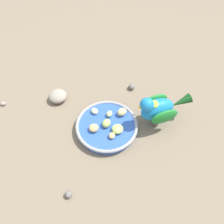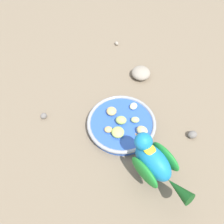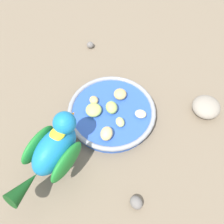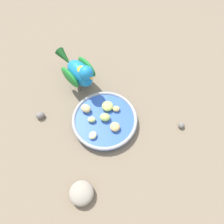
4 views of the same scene
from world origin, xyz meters
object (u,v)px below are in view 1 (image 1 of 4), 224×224
at_px(feeding_bowl, 107,126).
at_px(apple_piece_0, 107,123).
at_px(apple_piece_4, 122,112).
at_px(parrot, 158,108).
at_px(pebble_1, 132,87).
at_px(apple_piece_3, 109,114).
at_px(apple_piece_2, 112,135).
at_px(pebble_0, 3,104).
at_px(apple_piece_6, 95,111).
at_px(apple_piece_5, 94,128).
at_px(pebble_2, 68,194).
at_px(apple_piece_1, 118,129).
at_px(rock_large, 58,96).

xyz_separation_m(feeding_bowl, apple_piece_0, (0.00, 0.00, 0.02)).
xyz_separation_m(apple_piece_0, apple_piece_4, (-0.07, -0.00, 0.00)).
height_order(parrot, pebble_1, parrot).
relative_size(feeding_bowl, apple_piece_3, 8.25).
bearing_deg(pebble_1, apple_piece_2, 32.11).
xyz_separation_m(apple_piece_2, pebble_0, (0.22, -0.39, -0.02)).
xyz_separation_m(apple_piece_3, pebble_0, (0.27, -0.31, -0.03)).
bearing_deg(apple_piece_0, apple_piece_3, -141.10).
relative_size(apple_piece_6, pebble_1, 0.96).
height_order(apple_piece_3, pebble_0, apple_piece_3).
xyz_separation_m(apple_piece_2, apple_piece_4, (-0.09, -0.05, 0.00)).
height_order(apple_piece_5, pebble_2, apple_piece_5).
relative_size(apple_piece_3, pebble_0, 1.29).
bearing_deg(apple_piece_5, apple_piece_1, 136.90).
xyz_separation_m(apple_piece_1, parrot, (-0.14, 0.05, 0.05)).
height_order(feeding_bowl, pebble_0, feeding_bowl).
relative_size(apple_piece_1, apple_piece_5, 1.19).
relative_size(apple_piece_1, rock_large, 0.56).
xyz_separation_m(apple_piece_4, pebble_2, (0.30, 0.11, -0.03)).
distance_m(apple_piece_4, pebble_0, 0.46).
xyz_separation_m(parrot, rock_large, (0.21, -0.32, -0.06)).
relative_size(apple_piece_0, apple_piece_6, 1.23).
distance_m(apple_piece_1, apple_piece_3, 0.07).
relative_size(apple_piece_3, apple_piece_6, 0.95).
bearing_deg(apple_piece_2, apple_piece_4, -150.30).
bearing_deg(parrot, apple_piece_0, -9.97).
xyz_separation_m(feeding_bowl, apple_piece_4, (-0.07, -0.00, 0.02)).
xyz_separation_m(apple_piece_5, apple_piece_6, (-0.05, -0.06, -0.00)).
bearing_deg(feeding_bowl, apple_piece_2, 71.35).
bearing_deg(parrot, apple_piece_2, 6.48).
distance_m(apple_piece_2, parrot, 0.18).
distance_m(apple_piece_0, rock_large, 0.24).
distance_m(apple_piece_3, pebble_2, 0.30).
height_order(apple_piece_0, apple_piece_1, apple_piece_0).
distance_m(pebble_0, pebble_1, 0.50).
bearing_deg(rock_large, pebble_0, -31.99).
distance_m(apple_piece_2, rock_large, 0.28).
relative_size(apple_piece_1, apple_piece_3, 1.47).
relative_size(apple_piece_0, apple_piece_3, 1.29).
bearing_deg(pebble_0, apple_piece_4, 132.09).
relative_size(apple_piece_1, pebble_2, 1.80).
relative_size(apple_piece_4, parrot, 0.18).
bearing_deg(apple_piece_2, feeding_bowl, -108.65).
xyz_separation_m(feeding_bowl, apple_piece_1, (-0.01, 0.04, 0.02)).
bearing_deg(apple_piece_5, feeding_bowl, 164.27).
height_order(apple_piece_1, pebble_2, apple_piece_1).
height_order(apple_piece_0, apple_piece_6, apple_piece_0).
xyz_separation_m(apple_piece_3, parrot, (-0.12, 0.12, 0.05)).
bearing_deg(apple_piece_3, apple_piece_0, 38.90).
bearing_deg(pebble_0, apple_piece_5, 120.02).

